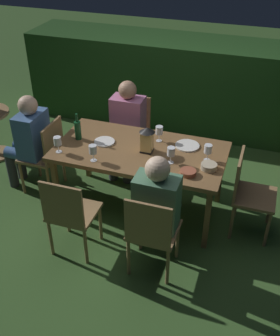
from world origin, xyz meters
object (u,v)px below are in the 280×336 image
object	(u,v)px
green_bottle_on_table	(78,130)
plate_b	(187,146)
wine_glass_c	(93,150)
bowl_bread	(188,172)
wine_glass_d	(58,142)
plate_a	(104,142)
person_in_green	(159,204)
bowl_olives	(209,166)
chair_side_left_a	(70,213)
chair_head_near	(46,153)
wine_glass_a	(171,152)
person_in_blue	(28,138)
dining_table	(140,154)
lantern_centerpiece	(147,138)
chair_head_far	(248,191)
chair_side_right_a	(132,128)
chair_side_left_b	(152,231)
wine_glass_e	(159,131)
person_in_pink	(126,125)
wine_glass_b	(208,150)

from	to	relation	value
green_bottle_on_table	plate_b	size ratio (longest dim) A/B	1.16
wine_glass_c	bowl_bread	xyz separation A→B (m)	(0.92, 0.06, -0.09)
wine_glass_d	plate_a	size ratio (longest dim) A/B	0.78
person_in_green	bowl_olives	xyz separation A→B (m)	(0.33, 0.52, 0.13)
chair_side_left_a	person_in_green	bearing A→B (deg)	14.16
chair_head_near	green_bottle_on_table	bearing A→B (deg)	0.75
plate_b	wine_glass_a	bearing A→B (deg)	-103.24
person_in_blue	chair_head_near	bearing A→B (deg)	-0.00
dining_table	wine_glass_d	world-z (taller)	wine_glass_d
lantern_centerpiece	wine_glass_c	size ratio (longest dim) A/B	1.57
wine_glass_c	bowl_bread	distance (m)	0.93
dining_table	chair_head_far	size ratio (longest dim) A/B	1.98
wine_glass_d	bowl_olives	xyz separation A→B (m)	(1.48, 0.17, -0.09)
lantern_centerpiece	plate_b	bearing A→B (deg)	31.37
dining_table	lantern_centerpiece	distance (m)	0.22
dining_table	chair_side_left_a	distance (m)	0.95
chair_side_right_a	chair_side_left_a	bearing A→B (deg)	-90.00
dining_table	bowl_olives	bearing A→B (deg)	-9.70
chair_head_near	person_in_blue	size ratio (longest dim) A/B	0.76
dining_table	lantern_centerpiece	xyz separation A→B (m)	(0.07, -0.00, 0.20)
chair_head_far	chair_side_right_a	distance (m)	1.72
wine_glass_c	wine_glass_d	bearing A→B (deg)	174.79
lantern_centerpiece	chair_side_left_b	bearing A→B (deg)	-69.54
chair_side_left_b	wine_glass_e	bearing A→B (deg)	103.43
person_in_pink	wine_glass_a	bearing A→B (deg)	-46.42
chair_head_far	chair_side_right_a	size ratio (longest dim) A/B	1.00
bowl_olives	bowl_bread	xyz separation A→B (m)	(-0.16, -0.15, -0.01)
green_bottle_on_table	wine_glass_b	bearing A→B (deg)	0.81
person_in_pink	person_in_blue	bearing A→B (deg)	-144.81
wine_glass_b	wine_glass_e	size ratio (longest dim) A/B	1.00
plate_b	bowl_bread	world-z (taller)	bowl_bread
chair_head_near	plate_a	distance (m)	0.76
dining_table	plate_b	size ratio (longest dim) A/B	6.91
person_in_pink	wine_glass_a	world-z (taller)	person_in_pink
wine_glass_c	green_bottle_on_table	bearing A→B (deg)	133.54
chair_side_left_b	chair_side_left_a	xyz separation A→B (m)	(-0.77, 0.00, 0.00)
chair_side_right_a	lantern_centerpiece	bearing A→B (deg)	-61.36
dining_table	person_in_green	size ratio (longest dim) A/B	1.50
chair_side_left_b	person_in_blue	size ratio (longest dim) A/B	0.76
person_in_green	wine_glass_d	size ratio (longest dim) A/B	6.80
chair_side_right_a	wine_glass_e	size ratio (longest dim) A/B	5.15
plate_a	wine_glass_b	bearing A→B (deg)	0.11
dining_table	chair_head_far	world-z (taller)	chair_head_far
wine_glass_d	plate_a	xyz separation A→B (m)	(0.36, 0.32, -0.11)
dining_table	person_in_green	world-z (taller)	person_in_green
person_in_blue	wine_glass_c	distance (m)	1.02
chair_side_left_b	chair_side_left_a	size ratio (longest dim) A/B	1.00
green_bottle_on_table	plate_b	world-z (taller)	green_bottle_on_table
person_in_pink	bowl_olives	world-z (taller)	person_in_pink
chair_side_left_b	chair_head_far	world-z (taller)	same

